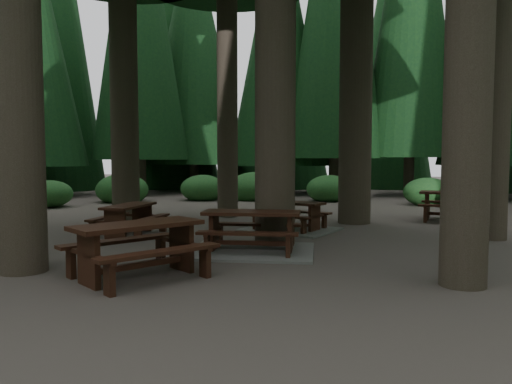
% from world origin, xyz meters
% --- Properties ---
extents(ground, '(80.00, 80.00, 0.00)m').
position_xyz_m(ground, '(0.00, 0.00, 0.00)').
color(ground, '#554B45').
rests_on(ground, ground).
extents(picnic_table_a, '(2.54, 2.15, 0.81)m').
position_xyz_m(picnic_table_a, '(0.49, -0.65, 0.28)').
color(picnic_table_a, gray).
rests_on(picnic_table_a, ground).
extents(picnic_table_b, '(1.40, 1.72, 0.73)m').
position_xyz_m(picnic_table_b, '(-2.84, 0.91, 0.48)').
color(picnic_table_b, '#361D10').
rests_on(picnic_table_b, ground).
extents(picnic_table_c, '(2.67, 2.46, 0.73)m').
position_xyz_m(picnic_table_c, '(0.83, 2.41, 0.24)').
color(picnic_table_c, gray).
rests_on(picnic_table_c, ground).
extents(picnic_table_d, '(2.23, 1.92, 0.85)m').
position_xyz_m(picnic_table_d, '(5.28, 5.21, 0.56)').
color(picnic_table_d, '#361D10').
rests_on(picnic_table_d, ground).
extents(picnic_table_e, '(2.44, 2.52, 0.85)m').
position_xyz_m(picnic_table_e, '(-0.79, -3.01, 0.56)').
color(picnic_table_e, '#361D10').
rests_on(picnic_table_e, ground).
extents(shrub_ring, '(23.86, 24.64, 1.49)m').
position_xyz_m(shrub_ring, '(0.70, 0.75, 0.40)').
color(shrub_ring, '#1F5A29').
rests_on(shrub_ring, ground).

